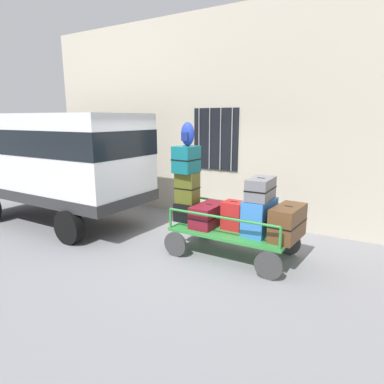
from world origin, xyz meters
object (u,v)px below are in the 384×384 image
suitcase_center_bottom (234,215)px  luggage_cart (232,234)px  suitcase_left_bottom (187,212)px  backpack (188,134)px  suitcase_left_middle (187,188)px  van (56,156)px  suitcase_midright_middle (261,189)px  suitcase_left_top (186,159)px  suitcase_right_bottom (288,223)px  suitcase_midright_bottom (259,217)px  suitcase_midleft_bottom (209,215)px

suitcase_center_bottom → luggage_cart: bearing=-90.0°
luggage_cart → suitcase_left_bottom: (-0.99, 0.01, 0.28)m
suitcase_center_bottom → backpack: backpack is taller
suitcase_left_middle → van: bearing=-176.2°
suitcase_center_bottom → suitcase_midright_middle: size_ratio=0.75×
suitcase_left_top → suitcase_midright_middle: bearing=1.6°
suitcase_left_middle → suitcase_right_bottom: size_ratio=0.71×
suitcase_left_middle → suitcase_right_bottom: suitcase_left_middle is taller
suitcase_left_middle → suitcase_midright_bottom: suitcase_left_middle is taller
suitcase_left_middle → suitcase_left_top: (-0.00, -0.04, 0.56)m
suitcase_left_bottom → van: bearing=-176.4°
luggage_cart → suitcase_midright_middle: (0.49, 0.02, 0.91)m
suitcase_right_bottom → van: bearing=-177.4°
suitcase_left_top → suitcase_midleft_bottom: (0.49, 0.00, -1.03)m
suitcase_left_top → luggage_cart: bearing=1.2°
suitcase_center_bottom → suitcase_midleft_bottom: bearing=-173.4°
suitcase_center_bottom → suitcase_midright_middle: 0.74m
backpack → suitcase_center_bottom: bearing=5.2°
suitcase_center_bottom → van: bearing=-176.7°
suitcase_left_bottom → suitcase_midleft_bottom: (0.49, -0.02, 0.02)m
van → suitcase_left_bottom: van is taller
luggage_cart → backpack: size_ratio=5.07×
suitcase_left_middle → suitcase_center_bottom: suitcase_left_middle is taller
suitcase_midright_middle → suitcase_left_bottom: bearing=-179.4°
van → suitcase_midright_bottom: (5.05, 0.24, -0.79)m
suitcase_left_bottom → suitcase_left_top: 1.05m
suitcase_left_middle → suitcase_midright_bottom: (1.48, 0.01, -0.36)m
suitcase_left_bottom → suitcase_midright_middle: (1.48, 0.02, 0.63)m
suitcase_left_middle → suitcase_left_bottom: bearing=-90.0°
luggage_cart → suitcase_left_bottom: suitcase_left_bottom is taller
suitcase_left_middle → suitcase_center_bottom: size_ratio=1.18×
suitcase_left_middle → suitcase_midright_bottom: bearing=0.2°
suitcase_left_top → backpack: (0.05, -0.02, 0.48)m
backpack → suitcase_left_top: bearing=151.8°
suitcase_left_top → suitcase_center_bottom: bearing=3.5°
suitcase_midleft_bottom → suitcase_midright_bottom: size_ratio=1.13×
van → backpack: 3.67m
suitcase_center_bottom → suitcase_midright_middle: (0.49, -0.02, 0.56)m
suitcase_midright_bottom → suitcase_left_top: bearing=-178.3°
suitcase_midright_bottom → suitcase_midright_middle: bearing=-90.0°
suitcase_left_top → suitcase_midright_bottom: size_ratio=0.68×
suitcase_center_bottom → suitcase_left_bottom: bearing=-178.0°
suitcase_midright_bottom → suitcase_right_bottom: size_ratio=0.87×
suitcase_midright_middle → suitcase_right_bottom: size_ratio=0.80×
suitcase_midright_middle → suitcase_center_bottom: bearing=177.8°
luggage_cart → suitcase_left_bottom: 1.03m
van → suitcase_midleft_bottom: size_ratio=5.48×
suitcase_midright_middle → suitcase_midleft_bottom: bearing=-177.8°
suitcase_left_middle → suitcase_midright_bottom: size_ratio=0.81×
luggage_cart → backpack: backpack is taller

